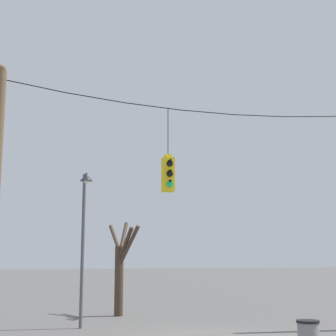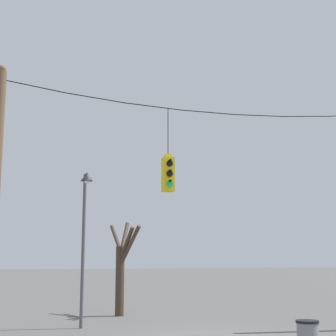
{
  "view_description": "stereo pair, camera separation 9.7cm",
  "coord_description": "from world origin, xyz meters",
  "views": [
    {
      "loc": [
        -5.95,
        -14.92,
        2.39
      ],
      "look_at": [
        -1.37,
        0.24,
        5.16
      ],
      "focal_mm": 55.0,
      "sensor_mm": 36.0,
      "label": 1
    },
    {
      "loc": [
        -5.85,
        -14.95,
        2.39
      ],
      "look_at": [
        -1.37,
        0.24,
        5.16
      ],
      "focal_mm": 55.0,
      "sensor_mm": 36.0,
      "label": 2
    }
  ],
  "objects": [
    {
      "name": "traffic_light_near_right_pole",
      "position": [
        -1.37,
        0.24,
        4.97
      ],
      "size": [
        0.34,
        0.58,
        2.67
      ],
      "color": "yellow"
    },
    {
      "name": "span_wire",
      "position": [
        0.0,
        0.24,
        7.23
      ],
      "size": [
        12.96,
        0.03,
        0.5
      ],
      "color": "black"
    },
    {
      "name": "street_lamp",
      "position": [
        -3.55,
        3.23,
        3.76
      ],
      "size": [
        0.44,
        0.76,
        5.36
      ],
      "color": "#515156",
      "rests_on": "ground_plane"
    },
    {
      "name": "bare_tree",
      "position": [
        -1.49,
        6.83,
        2.0
      ],
      "size": [
        0.85,
        2.86,
        3.97
      ],
      "color": "#423326",
      "rests_on": "ground_plane"
    }
  ]
}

